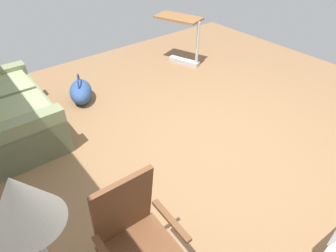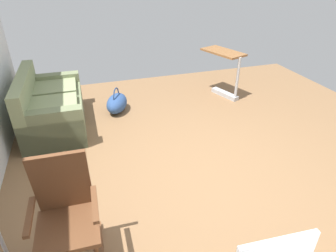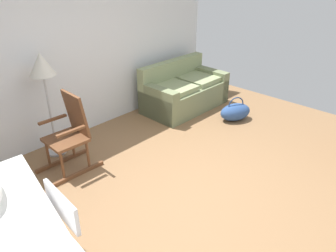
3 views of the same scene
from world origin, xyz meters
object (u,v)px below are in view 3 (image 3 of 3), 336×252
object	(u,v)px
rocking_chair	(70,134)
duffel_bag	(235,112)
couch	(184,92)
floor_lamp	(43,72)

from	to	relation	value
rocking_chair	duffel_bag	distance (m)	2.86
rocking_chair	couch	bearing A→B (deg)	5.07
rocking_chair	floor_lamp	world-z (taller)	floor_lamp
couch	duffel_bag	distance (m)	1.05
rocking_chair	duffel_bag	xyz separation A→B (m)	(2.73, -0.79, -0.35)
couch	floor_lamp	bearing A→B (deg)	173.50
floor_lamp	duffel_bag	distance (m)	3.19
floor_lamp	duffel_bag	world-z (taller)	floor_lamp
floor_lamp	rocking_chair	bearing A→B (deg)	-92.65
couch	duffel_bag	bearing A→B (deg)	-78.90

